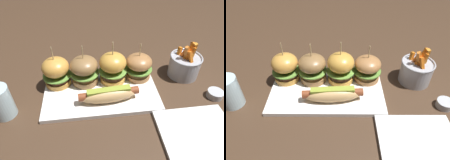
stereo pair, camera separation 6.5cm
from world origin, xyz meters
The scene contains 11 objects.
ground_plane centered at (0.00, 0.00, 0.00)m, with size 3.00×3.00×0.00m, color #422D1E.
platter_main centered at (0.00, 0.00, 0.01)m, with size 0.37×0.22×0.01m, color white.
hot_dog centered at (0.02, -0.05, 0.04)m, with size 0.19×0.06×0.05m.
slider_far_left centered at (-0.14, 0.05, 0.07)m, with size 0.09×0.09×0.15m.
slider_center_left centered at (-0.05, 0.05, 0.06)m, with size 0.10×0.10×0.14m.
slider_center_right centered at (0.05, 0.05, 0.07)m, with size 0.10×0.10×0.15m.
slider_far_right centered at (0.14, 0.06, 0.06)m, with size 0.10×0.10×0.13m.
fries_bucket centered at (0.31, 0.06, 0.05)m, with size 0.11×0.11×0.14m.
sauce_ramekin centered at (0.37, -0.06, 0.01)m, with size 0.05×0.05×0.02m.
side_plate centered at (0.25, -0.22, 0.01)m, with size 0.21×0.21×0.01m, color white.
water_glass centered at (-0.29, -0.06, 0.05)m, with size 0.07×0.07×0.10m, color silver.
Camera 2 is at (0.04, -0.50, 0.48)m, focal length 32.30 mm.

